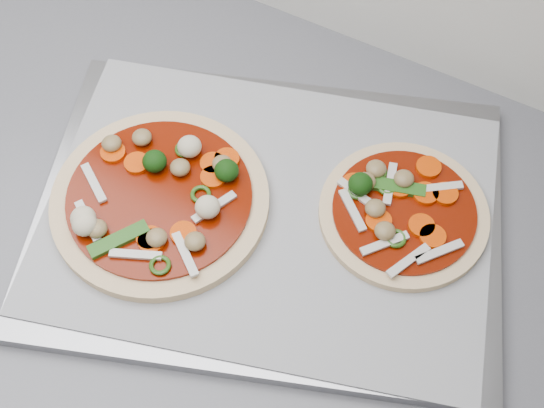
% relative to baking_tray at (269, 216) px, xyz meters
% --- Properties ---
extents(countertop, '(3.60, 0.60, 0.04)m').
position_rel_baking_tray_xyz_m(countertop, '(0.08, -0.04, -0.03)').
color(countertop, '#5B5C62').
rests_on(countertop, base_cabinet).
extents(baking_tray, '(0.53, 0.46, 0.01)m').
position_rel_baking_tray_xyz_m(baking_tray, '(0.00, 0.00, 0.00)').
color(baking_tray, gray).
rests_on(baking_tray, countertop).
extents(parchment, '(0.50, 0.42, 0.00)m').
position_rel_baking_tray_xyz_m(parchment, '(0.00, 0.00, 0.01)').
color(parchment, gray).
rests_on(parchment, baking_tray).
extents(pizza_left, '(0.26, 0.26, 0.04)m').
position_rel_baking_tray_xyz_m(pizza_left, '(-0.10, -0.04, 0.02)').
color(pizza_left, tan).
rests_on(pizza_left, parchment).
extents(pizza_right, '(0.17, 0.17, 0.03)m').
position_rel_baking_tray_xyz_m(pizza_right, '(0.11, 0.06, 0.02)').
color(pizza_right, tan).
rests_on(pizza_right, parchment).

